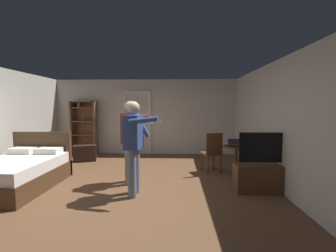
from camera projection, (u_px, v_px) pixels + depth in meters
ground_plane at (122, 188)px, 4.57m from camera, size 7.45×7.45×0.00m
wall_back at (146, 117)px, 7.89m from camera, size 6.27×0.12×2.51m
wall_right at (284, 125)px, 4.34m from camera, size 0.12×7.01×2.51m
doorway_frame at (137, 118)px, 7.83m from camera, size 0.93×0.08×2.13m
bed at (19, 172)px, 4.61m from camera, size 1.34×1.92×1.02m
bookshelf at (84, 126)px, 7.77m from camera, size 0.84×0.32×1.79m
tv_flatscreen at (264, 174)px, 4.38m from camera, size 1.08×0.40×1.13m
side_table at (236, 156)px, 5.37m from camera, size 0.59×0.59×0.70m
laptop at (235, 144)px, 5.30m from camera, size 0.39×0.39×0.17m
bottle_on_table at (244, 141)px, 5.25m from camera, size 0.06×0.06×0.28m
wooden_chair at (212, 151)px, 5.57m from camera, size 0.53×0.53×0.99m
person_blue_shirt at (134, 141)px, 4.15m from camera, size 0.67×0.63×1.70m
person_striped_shirt at (131, 136)px, 4.83m from camera, size 0.67×0.65×1.72m
suitcase_dark at (85, 153)px, 6.86m from camera, size 0.69×0.48×0.47m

